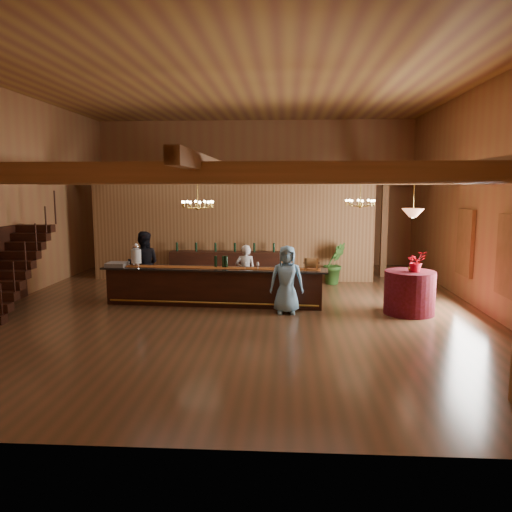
# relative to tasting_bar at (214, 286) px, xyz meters

# --- Properties ---
(floor) EXTENTS (14.00, 14.00, 0.00)m
(floor) POSITION_rel_tasting_bar_xyz_m (0.60, -0.06, -0.49)
(floor) COLOR brown
(floor) RESTS_ON ground
(ceiling) EXTENTS (14.00, 14.00, 0.00)m
(ceiling) POSITION_rel_tasting_bar_xyz_m (0.60, -0.06, 5.01)
(ceiling) COLOR #A67838
(ceiling) RESTS_ON wall_back
(wall_back) EXTENTS (12.00, 0.10, 5.50)m
(wall_back) POSITION_rel_tasting_bar_xyz_m (0.60, 6.94, 2.26)
(wall_back) COLOR #975C39
(wall_back) RESTS_ON floor
(wall_front) EXTENTS (12.00, 0.10, 5.50)m
(wall_front) POSITION_rel_tasting_bar_xyz_m (0.60, -7.06, 2.26)
(wall_front) COLOR #975C39
(wall_front) RESTS_ON floor
(wall_left) EXTENTS (0.10, 14.00, 5.50)m
(wall_left) POSITION_rel_tasting_bar_xyz_m (-5.40, -0.06, 2.26)
(wall_left) COLOR #975C39
(wall_left) RESTS_ON floor
(wall_right) EXTENTS (0.10, 14.00, 5.50)m
(wall_right) POSITION_rel_tasting_bar_xyz_m (6.60, -0.06, 2.26)
(wall_right) COLOR #975C39
(wall_right) RESTS_ON floor
(beam_grid) EXTENTS (11.90, 13.90, 0.39)m
(beam_grid) POSITION_rel_tasting_bar_xyz_m (0.60, 0.44, 2.75)
(beam_grid) COLOR #935935
(beam_grid) RESTS_ON wall_left
(support_posts) EXTENTS (9.20, 10.20, 3.20)m
(support_posts) POSITION_rel_tasting_bar_xyz_m (0.60, -0.56, 1.11)
(support_posts) COLOR #935935
(support_posts) RESTS_ON floor
(partition_wall) EXTENTS (9.00, 0.18, 3.10)m
(partition_wall) POSITION_rel_tasting_bar_xyz_m (0.10, 3.44, 1.06)
(partition_wall) COLOR brown
(partition_wall) RESTS_ON floor
(window_right_front) EXTENTS (0.12, 1.05, 1.75)m
(window_right_front) POSITION_rel_tasting_bar_xyz_m (6.55, -1.66, 1.06)
(window_right_front) COLOR white
(window_right_front) RESTS_ON wall_right
(window_right_back) EXTENTS (0.12, 1.05, 1.75)m
(window_right_back) POSITION_rel_tasting_bar_xyz_m (6.55, 0.94, 1.06)
(window_right_back) COLOR white
(window_right_back) RESTS_ON wall_right
(staircase) EXTENTS (1.00, 2.80, 2.00)m
(staircase) POSITION_rel_tasting_bar_xyz_m (-4.85, -0.80, 0.51)
(staircase) COLOR #34150C
(staircase) RESTS_ON floor
(backroom_boxes) EXTENTS (4.10, 0.60, 1.10)m
(backroom_boxes) POSITION_rel_tasting_bar_xyz_m (0.30, 5.44, 0.04)
(backroom_boxes) COLOR #34150C
(backroom_boxes) RESTS_ON floor
(tasting_bar) EXTENTS (5.78, 1.08, 0.97)m
(tasting_bar) POSITION_rel_tasting_bar_xyz_m (0.00, 0.00, 0.00)
(tasting_bar) COLOR #34150C
(tasting_bar) RESTS_ON floor
(beverage_dispenser) EXTENTS (0.26, 0.26, 0.60)m
(beverage_dispenser) POSITION_rel_tasting_bar_xyz_m (-2.05, 0.17, 0.76)
(beverage_dispenser) COLOR silver
(beverage_dispenser) RESTS_ON tasting_bar
(glass_rack_tray) EXTENTS (0.50, 0.50, 0.10)m
(glass_rack_tray) POSITION_rel_tasting_bar_xyz_m (-2.54, 0.11, 0.52)
(glass_rack_tray) COLOR gray
(glass_rack_tray) RESTS_ON tasting_bar
(raffle_drum) EXTENTS (0.34, 0.24, 0.30)m
(raffle_drum) POSITION_rel_tasting_bar_xyz_m (2.46, -0.20, 0.65)
(raffle_drum) COLOR brown
(raffle_drum) RESTS_ON tasting_bar
(bar_bottle_0) EXTENTS (0.07, 0.07, 0.30)m
(bar_bottle_0) POSITION_rel_tasting_bar_xyz_m (0.04, 0.11, 0.62)
(bar_bottle_0) COLOR black
(bar_bottle_0) RESTS_ON tasting_bar
(bar_bottle_1) EXTENTS (0.07, 0.07, 0.30)m
(bar_bottle_1) POSITION_rel_tasting_bar_xyz_m (0.24, 0.10, 0.62)
(bar_bottle_1) COLOR black
(bar_bottle_1) RESTS_ON tasting_bar
(bar_bottle_2) EXTENTS (0.07, 0.07, 0.30)m
(bar_bottle_2) POSITION_rel_tasting_bar_xyz_m (0.31, 0.09, 0.62)
(bar_bottle_2) COLOR black
(bar_bottle_2) RESTS_ON tasting_bar
(backbar_shelf) EXTENTS (3.47, 0.56, 0.98)m
(backbar_shelf) POSITION_rel_tasting_bar_xyz_m (-0.09, 3.09, 0.00)
(backbar_shelf) COLOR #34150C
(backbar_shelf) RESTS_ON floor
(round_table) EXTENTS (1.19, 1.19, 1.03)m
(round_table) POSITION_rel_tasting_bar_xyz_m (4.77, -0.60, 0.03)
(round_table) COLOR #591127
(round_table) RESTS_ON floor
(chandelier_left) EXTENTS (0.80, 0.80, 0.79)m
(chandelier_left) POSITION_rel_tasting_bar_xyz_m (-0.42, 0.20, 2.08)
(chandelier_left) COLOR #B68E35
(chandelier_left) RESTS_ON beam_grid
(chandelier_right) EXTENTS (0.80, 0.80, 0.79)m
(chandelier_right) POSITION_rel_tasting_bar_xyz_m (3.89, 1.74, 2.08)
(chandelier_right) COLOR #B68E35
(chandelier_right) RESTS_ON beam_grid
(pendant_lamp) EXTENTS (0.52, 0.52, 0.90)m
(pendant_lamp) POSITION_rel_tasting_bar_xyz_m (4.77, -0.60, 1.92)
(pendant_lamp) COLOR #B68E35
(pendant_lamp) RESTS_ON beam_grid
(bartender) EXTENTS (0.55, 0.37, 1.48)m
(bartender) POSITION_rel_tasting_bar_xyz_m (0.76, 0.70, 0.25)
(bartender) COLOR silver
(bartender) RESTS_ON floor
(staff_second) EXTENTS (0.94, 0.77, 1.80)m
(staff_second) POSITION_rel_tasting_bar_xyz_m (-2.06, 0.87, 0.41)
(staff_second) COLOR black
(staff_second) RESTS_ON floor
(guest) EXTENTS (0.81, 0.54, 1.63)m
(guest) POSITION_rel_tasting_bar_xyz_m (1.85, -0.74, 0.33)
(guest) COLOR #78B0D8
(guest) RESTS_ON floor
(floor_plant) EXTENTS (0.87, 0.79, 1.30)m
(floor_plant) POSITION_rel_tasting_bar_xyz_m (3.34, 2.99, 0.16)
(floor_plant) COLOR #274E19
(floor_plant) RESTS_ON floor
(table_flowers) EXTENTS (0.54, 0.50, 0.49)m
(table_flowers) POSITION_rel_tasting_bar_xyz_m (4.86, -0.70, 0.78)
(table_flowers) COLOR red
(table_flowers) RESTS_ON round_table
(table_vase) EXTENTS (0.18, 0.18, 0.29)m
(table_vase) POSITION_rel_tasting_bar_xyz_m (4.78, -0.66, 0.68)
(table_vase) COLOR #B68E35
(table_vase) RESTS_ON round_table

